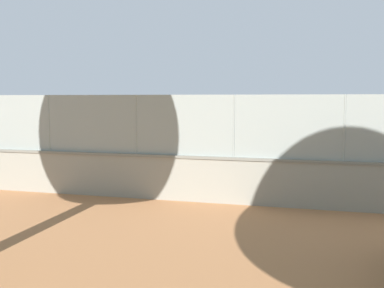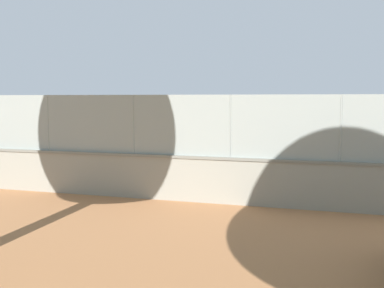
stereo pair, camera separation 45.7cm
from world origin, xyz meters
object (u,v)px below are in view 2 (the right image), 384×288
at_px(player_at_service_line, 105,156).
at_px(spare_ball_by_wall, 100,180).
at_px(sports_ball, 119,182).
at_px(player_near_wall_returning, 220,139).
at_px(player_crossing_court, 269,161).

xyz_separation_m(player_at_service_line, spare_ball_by_wall, (-0.38, 1.05, -0.78)).
height_order(sports_ball, spare_ball_by_wall, sports_ball).
distance_m(player_near_wall_returning, player_crossing_court, 9.45).
height_order(player_at_service_line, player_crossing_court, player_crossing_court).
xyz_separation_m(player_at_service_line, player_crossing_court, (-6.53, -0.50, 0.00)).
relative_size(player_near_wall_returning, sports_ball, 6.40).
xyz_separation_m(sports_ball, spare_ball_by_wall, (0.99, -0.33, -0.03)).
bearing_deg(spare_ball_by_wall, player_crossing_court, -165.84).
bearing_deg(spare_ball_by_wall, player_at_service_line, -69.97).
relative_size(player_at_service_line, sports_ball, 6.43).
bearing_deg(sports_ball, player_crossing_court, -159.94).
distance_m(player_at_service_line, sports_ball, 2.09).
xyz_separation_m(player_near_wall_returning, player_crossing_court, (-4.22, 8.46, 0.01)).
bearing_deg(player_near_wall_returning, player_at_service_line, 75.52).
relative_size(player_crossing_court, spare_ball_by_wall, 8.91).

